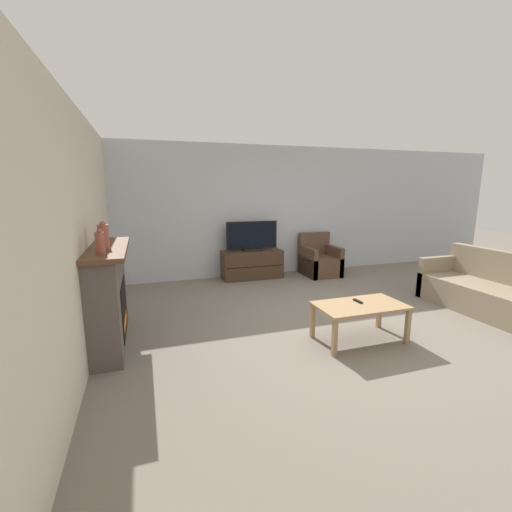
# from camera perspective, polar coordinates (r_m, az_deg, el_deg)

# --- Properties ---
(ground_plane) EXTENTS (24.00, 24.00, 0.00)m
(ground_plane) POSITION_cam_1_polar(r_m,az_deg,el_deg) (4.97, 12.93, -10.71)
(ground_plane) COLOR slate
(wall_back) EXTENTS (12.00, 0.06, 2.70)m
(wall_back) POSITION_cam_1_polar(r_m,az_deg,el_deg) (7.29, 1.36, 7.45)
(wall_back) COLOR silver
(wall_back) RESTS_ON ground
(wall_left) EXTENTS (0.06, 12.00, 2.70)m
(wall_left) POSITION_cam_1_polar(r_m,az_deg,el_deg) (4.00, -27.36, 3.05)
(wall_left) COLOR beige
(wall_left) RESTS_ON ground
(fireplace) EXTENTS (0.44, 1.57, 1.18)m
(fireplace) POSITION_cam_1_polar(r_m,az_deg,el_deg) (4.40, -23.41, -6.00)
(fireplace) COLOR #564C47
(fireplace) RESTS_ON ground
(mantel_vase_left) EXTENTS (0.09, 0.09, 0.26)m
(mantel_vase_left) POSITION_cam_1_polar(r_m,az_deg,el_deg) (3.79, -24.55, 2.09)
(mantel_vase_left) COLOR #994C3D
(mantel_vase_left) RESTS_ON fireplace
(mantel_vase_centre_left) EXTENTS (0.12, 0.12, 0.30)m
(mantel_vase_centre_left) POSITION_cam_1_polar(r_m,az_deg,el_deg) (4.14, -24.08, 3.10)
(mantel_vase_centre_left) COLOR #994C3D
(mantel_vase_centre_left) RESTS_ON fireplace
(tv_stand) EXTENTS (1.23, 0.46, 0.58)m
(tv_stand) POSITION_cam_1_polar(r_m,az_deg,el_deg) (7.04, -0.67, -1.41)
(tv_stand) COLOR #422D1E
(tv_stand) RESTS_ON ground
(tv) EXTENTS (1.06, 0.18, 0.60)m
(tv) POSITION_cam_1_polar(r_m,az_deg,el_deg) (6.94, -0.68, 3.18)
(tv) COLOR black
(tv) RESTS_ON tv_stand
(armchair) EXTENTS (0.70, 0.76, 0.88)m
(armchair) POSITION_cam_1_polar(r_m,az_deg,el_deg) (7.45, 10.50, -0.90)
(armchair) COLOR brown
(armchair) RESTS_ON ground
(coffee_table) EXTENTS (1.07, 0.60, 0.46)m
(coffee_table) POSITION_cam_1_polar(r_m,az_deg,el_deg) (4.35, 16.95, -8.43)
(coffee_table) COLOR #A37F56
(coffee_table) RESTS_ON ground
(remote) EXTENTS (0.05, 0.15, 0.02)m
(remote) POSITION_cam_1_polar(r_m,az_deg,el_deg) (4.41, 16.57, -7.22)
(remote) COLOR black
(remote) RESTS_ON coffee_table
(couch) EXTENTS (0.84, 1.94, 0.90)m
(couch) POSITION_cam_1_polar(r_m,az_deg,el_deg) (6.21, 34.55, -5.11)
(couch) COLOR gray
(couch) RESTS_ON ground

